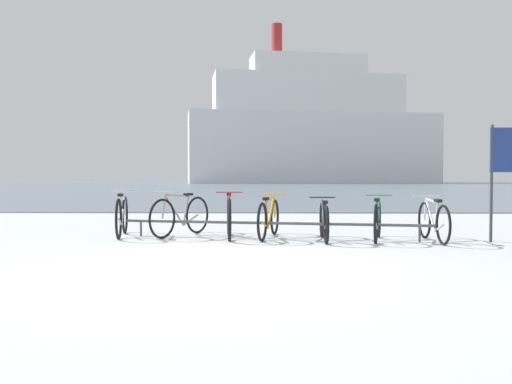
{
  "coord_description": "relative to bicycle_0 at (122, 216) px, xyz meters",
  "views": [
    {
      "loc": [
        0.48,
        -6.17,
        1.13
      ],
      "look_at": [
        0.21,
        7.04,
        0.72
      ],
      "focal_mm": 37.81,
      "sensor_mm": 36.0,
      "label": 1
    }
  ],
  "objects": [
    {
      "name": "bicycle_3",
      "position": [
        2.71,
        -0.22,
        -0.03
      ],
      "size": [
        0.53,
        1.72,
        0.79
      ],
      "color": "black",
      "rests_on": "ground"
    },
    {
      "name": "bicycle_2",
      "position": [
        2.0,
        -0.22,
        -0.0
      ],
      "size": [
        0.46,
        1.71,
        0.85
      ],
      "color": "black",
      "rests_on": "ground"
    },
    {
      "name": "bicycle_6",
      "position": [
        5.51,
        -0.67,
        -0.03
      ],
      "size": [
        0.46,
        1.62,
        0.78
      ],
      "color": "black",
      "rests_on": "ground"
    },
    {
      "name": "bicycle_5",
      "position": [
        4.59,
        -0.57,
        -0.03
      ],
      "size": [
        0.55,
        1.58,
        0.79
      ],
      "color": "black",
      "rests_on": "ground"
    },
    {
      "name": "bicycle_0",
      "position": [
        0.0,
        0.0,
        0.0
      ],
      "size": [
        0.46,
        1.69,
        0.85
      ],
      "color": "black",
      "rests_on": "ground"
    },
    {
      "name": "bike_rack",
      "position": [
        2.8,
        -0.33,
        -0.11
      ],
      "size": [
        5.48,
        0.97,
        0.31
      ],
      "color": "#4C5156",
      "rests_on": "ground"
    },
    {
      "name": "ground",
      "position": [
        2.2,
        50.2,
        -0.42
      ],
      "size": [
        80.0,
        132.0,
        0.08
      ],
      "color": "silver"
    },
    {
      "name": "ferry_ship",
      "position": [
        9.32,
        70.91,
        7.46
      ],
      "size": [
        37.97,
        14.85,
        23.38
      ],
      "color": "white",
      "rests_on": "ground"
    },
    {
      "name": "bicycle_1",
      "position": [
        1.07,
        0.09,
        -0.0
      ],
      "size": [
        0.89,
        1.57,
        0.84
      ],
      "color": "black",
      "rests_on": "ground"
    },
    {
      "name": "info_sign",
      "position": [
        6.72,
        -0.7,
        0.96
      ],
      "size": [
        0.55,
        0.06,
        1.98
      ],
      "color": "#33383D",
      "rests_on": "ground"
    },
    {
      "name": "bicycle_4",
      "position": [
        3.66,
        -0.58,
        -0.05
      ],
      "size": [
        0.46,
        1.6,
        0.74
      ],
      "color": "black",
      "rests_on": "ground"
    }
  ]
}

